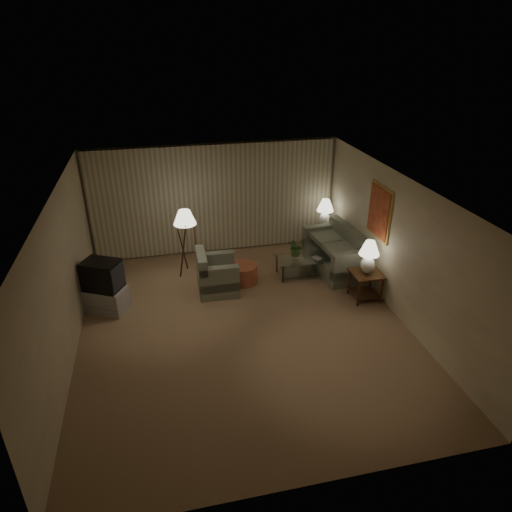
# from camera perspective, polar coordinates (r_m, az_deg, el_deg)

# --- Properties ---
(ground) EXTENTS (7.00, 7.00, 0.00)m
(ground) POSITION_cam_1_polar(r_m,az_deg,el_deg) (8.76, -1.56, -8.69)
(ground) COLOR #A3765A
(ground) RESTS_ON ground
(room_shell) EXTENTS (6.04, 7.02, 2.72)m
(room_shell) POSITION_cam_1_polar(r_m,az_deg,el_deg) (9.25, -3.40, 5.58)
(room_shell) COLOR beige
(room_shell) RESTS_ON ground
(sofa) EXTENTS (1.91, 1.15, 0.79)m
(sofa) POSITION_cam_1_polar(r_m,az_deg,el_deg) (10.67, 9.77, 0.25)
(sofa) COLOR gray
(sofa) RESTS_ON ground
(armchair) EXTENTS (0.90, 0.86, 0.73)m
(armchair) POSITION_cam_1_polar(r_m,az_deg,el_deg) (9.70, -4.84, -2.44)
(armchair) COLOR gray
(armchair) RESTS_ON ground
(side_table_near) EXTENTS (0.60, 0.60, 0.60)m
(side_table_near) POSITION_cam_1_polar(r_m,az_deg,el_deg) (9.64, 13.56, -3.00)
(side_table_near) COLOR #33190E
(side_table_near) RESTS_ON ground
(side_table_far) EXTENTS (0.45, 0.37, 0.60)m
(side_table_far) POSITION_cam_1_polar(r_m,az_deg,el_deg) (11.67, 8.42, 2.70)
(side_table_far) COLOR #33190E
(side_table_far) RESTS_ON ground
(table_lamp_near) EXTENTS (0.41, 0.41, 0.71)m
(table_lamp_near) POSITION_cam_1_polar(r_m,az_deg,el_deg) (9.37, 13.94, 0.20)
(table_lamp_near) COLOR white
(table_lamp_near) RESTS_ON side_table_near
(table_lamp_far) EXTENTS (0.42, 0.42, 0.72)m
(table_lamp_far) POSITION_cam_1_polar(r_m,az_deg,el_deg) (11.43, 8.63, 5.61)
(table_lamp_far) COLOR white
(table_lamp_far) RESTS_ON side_table_far
(coffee_table) EXTENTS (1.17, 0.64, 0.41)m
(coffee_table) POSITION_cam_1_polar(r_m,az_deg,el_deg) (10.37, 5.76, -1.00)
(coffee_table) COLOR silver
(coffee_table) RESTS_ON ground
(tv_cabinet) EXTENTS (1.20, 1.15, 0.50)m
(tv_cabinet) POSITION_cam_1_polar(r_m,az_deg,el_deg) (9.55, -18.23, -5.14)
(tv_cabinet) COLOR #B6B6B8
(tv_cabinet) RESTS_ON ground
(crt_tv) EXTENTS (1.09, 1.06, 0.59)m
(crt_tv) POSITION_cam_1_polar(r_m,az_deg,el_deg) (9.28, -18.70, -2.28)
(crt_tv) COLOR black
(crt_tv) RESTS_ON tv_cabinet
(floor_lamp) EXTENTS (0.50, 0.50, 1.54)m
(floor_lamp) POSITION_cam_1_polar(r_m,az_deg,el_deg) (10.27, -8.70, 1.81)
(floor_lamp) COLOR #33190E
(floor_lamp) RESTS_ON ground
(ottoman) EXTENTS (0.64, 0.64, 0.42)m
(ottoman) POSITION_cam_1_polar(r_m,az_deg,el_deg) (10.07, -1.65, -2.20)
(ottoman) COLOR #B3573C
(ottoman) RESTS_ON ground
(vase) EXTENTS (0.18, 0.18, 0.14)m
(vase) POSITION_cam_1_polar(r_m,az_deg,el_deg) (10.24, 5.01, -0.05)
(vase) COLOR white
(vase) RESTS_ON coffee_table
(flowers) EXTENTS (0.49, 0.47, 0.43)m
(flowers) POSITION_cam_1_polar(r_m,az_deg,el_deg) (10.11, 5.08, 1.40)
(flowers) COLOR #40672E
(flowers) RESTS_ON vase
(book) EXTENTS (0.24, 0.27, 0.02)m
(book) POSITION_cam_1_polar(r_m,az_deg,el_deg) (10.30, 7.29, -0.38)
(book) COLOR olive
(book) RESTS_ON coffee_table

